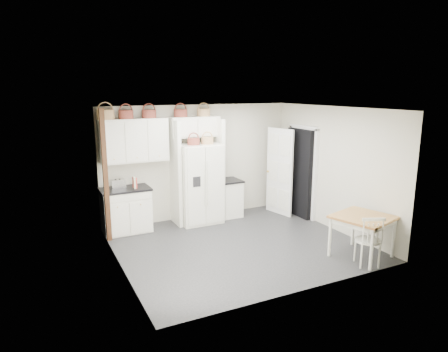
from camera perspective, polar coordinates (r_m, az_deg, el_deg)
floor at (r=7.83m, az=2.14°, el=-9.77°), size 4.50×4.50×0.00m
ceiling at (r=7.26m, az=2.30°, el=9.60°), size 4.50×4.50×0.00m
wall_back at (r=9.21m, az=-3.70°, el=2.03°), size 4.50×0.00×4.50m
wall_left at (r=6.70m, az=-15.00°, el=-2.33°), size 0.00×4.00×4.00m
wall_right at (r=8.71m, az=15.36°, el=1.01°), size 0.00×4.00×4.00m
refrigerator at (r=8.89m, az=-3.61°, el=-1.06°), size 0.92×0.74×1.78m
base_cab_left at (r=8.62m, az=-13.82°, el=-4.86°), size 0.97×0.61×0.90m
base_cab_right at (r=9.41m, az=0.73°, el=-3.24°), size 0.47×0.57×0.83m
dining_table at (r=7.58m, az=19.08°, el=-8.16°), size 1.13×1.13×0.76m
windsor_chair at (r=7.25m, az=19.86°, el=-8.64°), size 0.55×0.53×0.88m
counter_left at (r=8.50m, az=-13.99°, el=-1.83°), size 1.01×0.65×0.04m
counter_right at (r=9.30m, az=0.73°, el=-0.65°), size 0.51×0.61×0.04m
toaster at (r=8.45m, az=-14.92°, el=-1.14°), size 0.30×0.20×0.20m
cookbook_red at (r=8.43m, az=-12.63°, el=-0.94°), size 0.07×0.15×0.23m
cookbook_cream at (r=8.43m, az=-12.67°, el=-0.92°), size 0.05×0.16×0.24m
basket_upper_a at (r=8.34m, az=-16.55°, el=8.41°), size 0.34×0.34×0.19m
basket_upper_b at (r=8.42m, az=-13.81°, el=8.53°), size 0.29×0.29×0.17m
basket_upper_c at (r=8.54m, az=-10.64°, el=8.71°), size 0.30×0.30×0.17m
basket_bridge_a at (r=8.75m, az=-6.22°, el=8.92°), size 0.30×0.30×0.17m
basket_bridge_b at (r=8.95m, az=-2.92°, el=9.05°), size 0.29×0.29×0.17m
basket_fridge_a at (r=8.57m, az=-4.38°, el=4.94°), size 0.26×0.26×0.14m
basket_fridge_b at (r=8.70m, az=-2.39°, el=5.08°), size 0.27×0.27×0.14m
upper_cabinet at (r=8.50m, az=-12.72°, el=4.98°), size 1.40×0.34×0.90m
bridge_cabinet at (r=8.89m, az=-4.25°, el=7.02°), size 1.12×0.34×0.45m
fridge_panel_left at (r=8.74m, az=-6.93°, el=0.39°), size 0.08×0.60×2.30m
fridge_panel_right at (r=9.11m, az=-0.87°, el=0.98°), size 0.08×0.60×2.30m
trim_post at (r=8.00m, az=-16.57°, el=-0.05°), size 0.09×0.09×2.60m
doorway_void at (r=9.47m, az=10.87°, el=0.42°), size 0.18×0.85×2.05m
door_slab at (r=9.53m, az=7.93°, el=0.60°), size 0.21×0.79×2.05m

